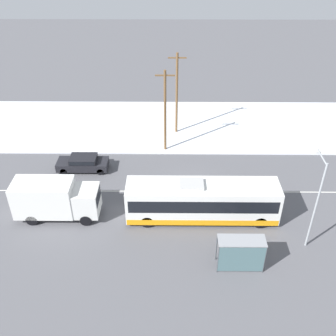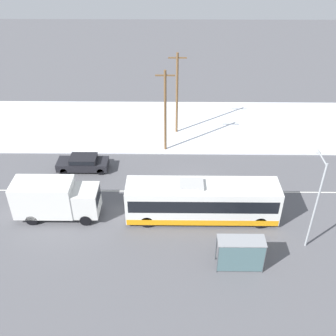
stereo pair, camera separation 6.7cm
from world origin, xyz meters
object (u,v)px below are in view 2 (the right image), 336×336
object	(u,v)px
sedan_car	(83,162)
utility_pole_roadside	(165,111)
city_bus	(202,201)
pedestrian_at_stop	(227,243)
bus_shelter	(241,251)
streetlamp	(316,193)
utility_pole_snowlot	(177,93)
box_truck	(55,198)

from	to	relation	value
sedan_car	utility_pole_roadside	xyz separation A→B (m)	(7.49, 3.55, 3.55)
city_bus	pedestrian_at_stop	world-z (taller)	city_bus
city_bus	pedestrian_at_stop	size ratio (longest dim) A/B	6.75
city_bus	utility_pole_roadside	size ratio (longest dim) A/B	1.40
bus_shelter	pedestrian_at_stop	bearing A→B (deg)	117.99
sedan_car	utility_pole_roadside	distance (m)	9.02
streetlamp	utility_pole_snowlot	xyz separation A→B (m)	(-9.18, 16.27, 0.06)
box_truck	sedan_car	xyz separation A→B (m)	(0.83, 6.51, -0.98)
sedan_car	city_bus	bearing A→B (deg)	147.96
city_bus	sedan_car	xyz separation A→B (m)	(-10.46, 6.54, -0.85)
streetlamp	utility_pole_roadside	size ratio (longest dim) A/B	0.86
box_truck	sedan_car	world-z (taller)	box_truck
sedan_car	bus_shelter	world-z (taller)	bus_shelter
box_truck	pedestrian_at_stop	size ratio (longest dim) A/B	3.76
city_bus	pedestrian_at_stop	bearing A→B (deg)	-68.91
streetlamp	city_bus	bearing A→B (deg)	160.75
pedestrian_at_stop	streetlamp	size ratio (longest dim) A/B	0.24
city_bus	sedan_car	bearing A→B (deg)	147.96
utility_pole_roadside	utility_pole_snowlot	world-z (taller)	utility_pole_snowlot
utility_pole_roadside	pedestrian_at_stop	bearing A→B (deg)	-72.29
sedan_car	utility_pole_roadside	size ratio (longest dim) A/B	0.56
box_truck	sedan_car	size ratio (longest dim) A/B	1.39
city_bus	utility_pole_snowlot	xyz separation A→B (m)	(-1.84, 13.71, 2.90)
bus_shelter	utility_pole_snowlot	world-z (taller)	utility_pole_snowlot
pedestrian_at_stop	utility_pole_snowlot	world-z (taller)	utility_pole_snowlot
city_bus	streetlamp	world-z (taller)	streetlamp
box_truck	streetlamp	world-z (taller)	streetlamp
utility_pole_snowlot	pedestrian_at_stop	bearing A→B (deg)	-79.28
city_bus	pedestrian_at_stop	xyz separation A→B (m)	(1.49, -3.86, -0.57)
utility_pole_snowlot	utility_pole_roadside	bearing A→B (deg)	-107.28
sedan_car	box_truck	bearing A→B (deg)	82.73
bus_shelter	sedan_car	bearing A→B (deg)	137.07
city_bus	utility_pole_snowlot	bearing A→B (deg)	97.64
sedan_car	streetlamp	xyz separation A→B (m)	(17.79, -9.11, 3.69)
box_truck	utility_pole_roadside	distance (m)	13.30
utility_pole_roadside	city_bus	bearing A→B (deg)	-73.62
bus_shelter	city_bus	bearing A→B (deg)	113.00
city_bus	utility_pole_snowlot	size ratio (longest dim) A/B	1.33
utility_pole_snowlot	streetlamp	bearing A→B (deg)	-60.59
bus_shelter	streetlamp	xyz separation A→B (m)	(5.10, 2.69, 2.78)
streetlamp	utility_pole_snowlot	size ratio (longest dim) A/B	0.82
box_truck	bus_shelter	distance (m)	14.52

